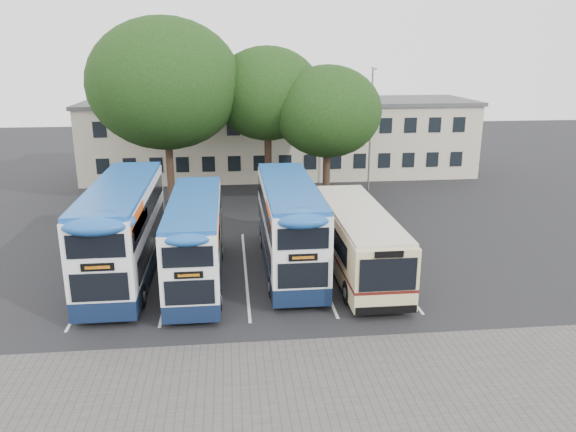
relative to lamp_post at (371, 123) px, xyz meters
The scene contains 12 objects.
ground 21.46m from the lamp_post, 106.72° to the right, with size 120.00×120.00×0.00m, color black.
paving_strip 26.71m from the lamp_post, 107.76° to the right, with size 40.00×6.00×0.01m, color #595654.
bay_lines 18.57m from the lamp_post, 123.08° to the right, with size 14.12×11.00×0.01m.
depot_building 9.43m from the lamp_post, 130.53° to the left, with size 32.40×8.40×6.20m.
lamp_post is the anchor object (origin of this frame).
tree_left 14.88m from the lamp_post, behind, with size 10.09×10.09×12.41m.
tree_mid 8.08m from the lamp_post, behind, with size 7.48×7.48×10.55m.
tree_right 5.20m from the lamp_post, 138.95° to the right, with size 7.14×7.14×9.37m.
bus_dd_left 21.64m from the lamp_post, 135.53° to the right, with size 2.59×10.69×4.45m.
bus_dd_mid 20.25m from the lamp_post, 126.76° to the right, with size 2.28×9.40×3.91m.
bus_dd_right 16.84m from the lamp_post, 117.20° to the right, with size 2.47×10.17×4.24m.
bus_single 16.52m from the lamp_post, 105.81° to the right, with size 2.63×10.35×3.09m.
Camera 1 is at (-4.36, -20.38, 10.32)m, focal length 35.00 mm.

